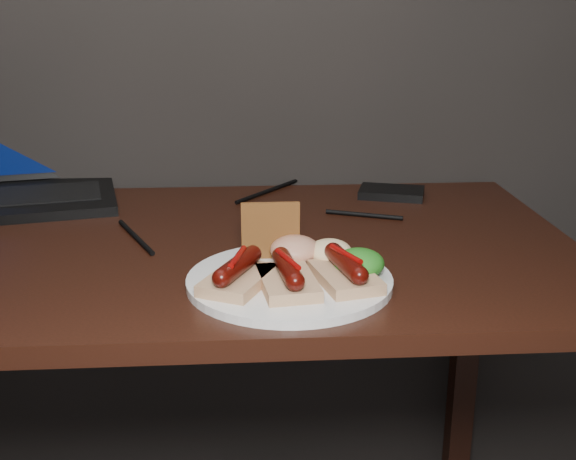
{
  "coord_description": "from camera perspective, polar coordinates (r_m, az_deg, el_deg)",
  "views": [
    {
      "loc": [
        0.16,
        0.27,
        1.13
      ],
      "look_at": [
        0.22,
        1.22,
        0.82
      ],
      "focal_mm": 45.0,
      "sensor_mm": 36.0,
      "label": 1
    }
  ],
  "objects": [
    {
      "name": "desk",
      "position": [
        1.22,
        -11.16,
        -5.0
      ],
      "size": [
        1.4,
        0.7,
        0.75
      ],
      "color": "black",
      "rests_on": "ground"
    },
    {
      "name": "laptop",
      "position": [
        1.51,
        -20.64,
        4.43
      ],
      "size": [
        0.42,
        0.4,
        0.25
      ],
      "color": "black",
      "rests_on": "desk"
    },
    {
      "name": "hard_drive",
      "position": [
        1.44,
        8.18,
        2.94
      ],
      "size": [
        0.14,
        0.11,
        0.02
      ],
      "primitive_type": "cube",
      "rotation": [
        0.0,
        0.0,
        -0.29
      ],
      "color": "black",
      "rests_on": "desk"
    },
    {
      "name": "desk_cables",
      "position": [
        1.31,
        -10.48,
        1.06
      ],
      "size": [
        0.96,
        0.45,
        0.01
      ],
      "color": "black",
      "rests_on": "desk"
    },
    {
      "name": "plate",
      "position": [
        1.0,
        0.12,
        -4.04
      ],
      "size": [
        0.33,
        0.33,
        0.01
      ],
      "primitive_type": "cylinder",
      "rotation": [
        0.0,
        0.0,
        -0.17
      ],
      "color": "white",
      "rests_on": "desk"
    },
    {
      "name": "bread_sausage_left",
      "position": [
        0.96,
        -3.98,
        -3.47
      ],
      "size": [
        0.11,
        0.13,
        0.04
      ],
      "color": "#DFB083",
      "rests_on": "plate"
    },
    {
      "name": "bread_sausage_center",
      "position": [
        0.95,
        -0.02,
        -3.68
      ],
      "size": [
        0.08,
        0.12,
        0.04
      ],
      "color": "#DFB083",
      "rests_on": "plate"
    },
    {
      "name": "bread_sausage_right",
      "position": [
        0.97,
        4.56,
        -3.24
      ],
      "size": [
        0.09,
        0.13,
        0.04
      ],
      "color": "#DFB083",
      "rests_on": "plate"
    },
    {
      "name": "crispbread",
      "position": [
        1.05,
        -1.39,
        -0.04
      ],
      "size": [
        0.09,
        0.01,
        0.08
      ],
      "primitive_type": "cube",
      "color": "brown",
      "rests_on": "plate"
    },
    {
      "name": "salad_greens",
      "position": [
        0.99,
        5.63,
        -2.62
      ],
      "size": [
        0.07,
        0.07,
        0.04
      ],
      "primitive_type": "ellipsoid",
      "color": "#1A5310",
      "rests_on": "plate"
    },
    {
      "name": "salsa_mound",
      "position": [
        1.04,
        0.55,
        -1.56
      ],
      "size": [
        0.07,
        0.07,
        0.04
      ],
      "primitive_type": "ellipsoid",
      "color": "#A21010",
      "rests_on": "plate"
    },
    {
      "name": "coleslaw_mound",
      "position": [
        1.04,
        3.33,
        -1.73
      ],
      "size": [
        0.06,
        0.06,
        0.04
      ],
      "primitive_type": "ellipsoid",
      "color": "white",
      "rests_on": "plate"
    }
  ]
}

